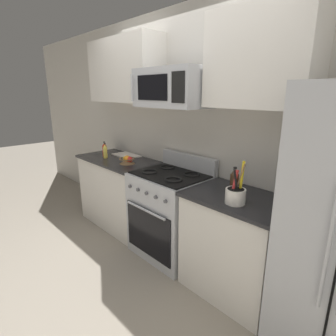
% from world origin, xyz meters
% --- Properties ---
extents(ground_plane, '(16.00, 16.00, 0.00)m').
position_xyz_m(ground_plane, '(0.00, 0.00, 0.00)').
color(ground_plane, gray).
extents(wall_back, '(8.00, 0.10, 2.60)m').
position_xyz_m(wall_back, '(0.00, 1.01, 1.30)').
color(wall_back, beige).
rests_on(wall_back, ground).
extents(counter_left, '(1.16, 0.62, 0.91)m').
position_xyz_m(counter_left, '(-0.97, 0.63, 0.46)').
color(counter_left, silver).
rests_on(counter_left, ground).
extents(range_oven, '(0.76, 0.66, 1.09)m').
position_xyz_m(range_oven, '(-0.00, 0.63, 0.47)').
color(range_oven, '#B2B5BA').
rests_on(range_oven, ground).
extents(counter_right, '(0.86, 0.62, 0.91)m').
position_xyz_m(counter_right, '(0.82, 0.63, 0.46)').
color(counter_right, silver).
rests_on(counter_right, ground).
extents(microwave, '(0.76, 0.44, 0.37)m').
position_xyz_m(microwave, '(-0.00, 0.66, 1.78)').
color(microwave, '#B2B5BA').
extents(upper_cabinets_left, '(1.15, 0.34, 0.74)m').
position_xyz_m(upper_cabinets_left, '(-0.98, 0.79, 1.99)').
color(upper_cabinets_left, silver).
extents(upper_cabinets_right, '(0.85, 0.34, 0.74)m').
position_xyz_m(upper_cabinets_right, '(0.83, 0.79, 1.99)').
color(upper_cabinets_right, silver).
extents(utensil_crock, '(0.16, 0.16, 0.34)m').
position_xyz_m(utensil_crock, '(0.88, 0.49, 0.98)').
color(utensil_crock, white).
rests_on(utensil_crock, counter_right).
extents(fruit_basket, '(0.19, 0.19, 0.10)m').
position_xyz_m(fruit_basket, '(-0.69, 0.57, 0.95)').
color(fruit_basket, brown).
rests_on(fruit_basket, counter_left).
extents(cutting_board, '(0.39, 0.25, 0.02)m').
position_xyz_m(cutting_board, '(-1.03, 0.80, 0.92)').
color(cutting_board, silver).
rests_on(cutting_board, counter_left).
extents(bottle_soy, '(0.07, 0.07, 0.24)m').
position_xyz_m(bottle_soy, '(0.76, 0.64, 1.02)').
color(bottle_soy, '#382314').
rests_on(bottle_soy, counter_right).
extents(bottle_hot_sauce, '(0.06, 0.06, 0.20)m').
position_xyz_m(bottle_hot_sauce, '(-1.20, 0.58, 1.00)').
color(bottle_hot_sauce, red).
rests_on(bottle_hot_sauce, counter_left).
extents(bottle_oil, '(0.05, 0.05, 0.20)m').
position_xyz_m(bottle_oil, '(-1.12, 0.53, 1.00)').
color(bottle_oil, gold).
rests_on(bottle_oil, counter_left).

